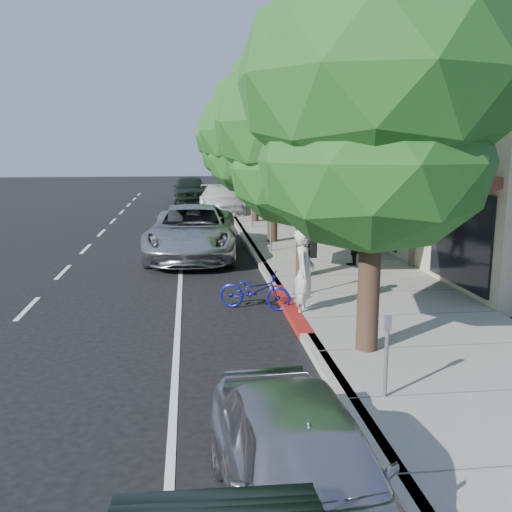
{
  "coord_description": "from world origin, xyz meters",
  "views": [
    {
      "loc": [
        -2.3,
        -11.7,
        3.86
      ],
      "look_at": [
        -0.8,
        1.03,
        1.35
      ],
      "focal_mm": 40.0,
      "sensor_mm": 36.0,
      "label": 1
    }
  ],
  "objects": [
    {
      "name": "storefront_building",
      "position": [
        9.6,
        18.0,
        3.5
      ],
      "size": [
        10.0,
        36.0,
        7.0
      ],
      "primitive_type": "cube",
      "color": "#C2B995",
      "rests_on": "ground"
    },
    {
      "name": "street_tree_1",
      "position": [
        0.9,
        4.0,
        4.34
      ],
      "size": [
        5.03,
        5.03,
        7.25
      ],
      "color": "black",
      "rests_on": "ground"
    },
    {
      "name": "street_tree_3",
      "position": [
        0.9,
        16.0,
        4.4
      ],
      "size": [
        5.54,
        5.54,
        7.48
      ],
      "color": "black",
      "rests_on": "ground"
    },
    {
      "name": "street_tree_4",
      "position": [
        0.9,
        22.0,
        4.32
      ],
      "size": [
        4.68,
        4.68,
        7.12
      ],
      "color": "black",
      "rests_on": "ground"
    },
    {
      "name": "silver_suv",
      "position": [
        -2.2,
        8.0,
        0.89
      ],
      "size": [
        3.37,
        6.59,
        1.78
      ],
      "primitive_type": "imported",
      "rotation": [
        0.0,
        0.0,
        -0.07
      ],
      "color": "#B3B3B8",
      "rests_on": "ground"
    },
    {
      "name": "pedestrian",
      "position": [
        2.78,
        5.39,
        0.98
      ],
      "size": [
        1.01,
        0.94,
        1.66
      ],
      "primitive_type": "imported",
      "rotation": [
        0.0,
        0.0,
        3.63
      ],
      "color": "black",
      "rests_on": "sidewalk"
    },
    {
      "name": "dark_suv_far",
      "position": [
        -2.2,
        26.79,
        0.92
      ],
      "size": [
        2.3,
        5.47,
        1.85
      ],
      "primitive_type": "imported",
      "rotation": [
        0.0,
        0.0,
        0.02
      ],
      "color": "black",
      "rests_on": "ground"
    },
    {
      "name": "street_tree_5",
      "position": [
        0.9,
        28.0,
        4.32
      ],
      "size": [
        5.52,
        5.52,
        7.37
      ],
      "color": "black",
      "rests_on": "ground"
    },
    {
      "name": "street_tree_2",
      "position": [
        0.9,
        10.0,
        4.6
      ],
      "size": [
        4.59,
        4.59,
        7.46
      ],
      "color": "black",
      "rests_on": "ground"
    },
    {
      "name": "ground",
      "position": [
        0.0,
        0.0,
        0.0
      ],
      "size": [
        120.0,
        120.0,
        0.0
      ],
      "primitive_type": "plane",
      "color": "black",
      "rests_on": "ground"
    },
    {
      "name": "sidewalk",
      "position": [
        2.3,
        8.0,
        0.07
      ],
      "size": [
        4.6,
        56.0,
        0.15
      ],
      "primitive_type": "cube",
      "color": "gray",
      "rests_on": "ground"
    },
    {
      "name": "curb_red_segment",
      "position": [
        0.0,
        1.0,
        0.07
      ],
      "size": [
        0.32,
        4.0,
        0.15
      ],
      "primitive_type": "cube",
      "color": "maroon",
      "rests_on": "ground"
    },
    {
      "name": "near_car_a",
      "position": [
        -1.23,
        -6.6,
        0.68
      ],
      "size": [
        1.88,
        4.09,
        1.36
      ],
      "primitive_type": "imported",
      "rotation": [
        0.0,
        0.0,
        0.07
      ],
      "color": "#A9A9AE",
      "rests_on": "ground"
    },
    {
      "name": "bicycle",
      "position": [
        -0.8,
        1.34,
        0.46
      ],
      "size": [
        1.84,
        1.19,
        0.91
      ],
      "primitive_type": "imported",
      "rotation": [
        0.0,
        0.0,
        1.21
      ],
      "color": "navy",
      "rests_on": "ground"
    },
    {
      "name": "curb",
      "position": [
        0.0,
        8.0,
        0.07
      ],
      "size": [
        0.3,
        56.0,
        0.15
      ],
      "primitive_type": "cube",
      "color": "#9E998E",
      "rests_on": "ground"
    },
    {
      "name": "cyclist",
      "position": [
        0.25,
        0.6,
        1.01
      ],
      "size": [
        0.7,
        0.86,
        2.02
      ],
      "primitive_type": "imported",
      "rotation": [
        0.0,
        0.0,
        1.24
      ],
      "color": "silver",
      "rests_on": "ground"
    },
    {
      "name": "street_tree_0",
      "position": [
        0.9,
        -2.0,
        4.82
      ],
      "size": [
        4.84,
        4.84,
        7.82
      ],
      "color": "black",
      "rests_on": "ground"
    },
    {
      "name": "dark_sedan",
      "position": [
        -2.2,
        9.18,
        0.81
      ],
      "size": [
        1.73,
        4.91,
        1.61
      ],
      "primitive_type": "imported",
      "rotation": [
        0.0,
        0.0,
        -0.0
      ],
      "color": "#212327",
      "rests_on": "ground"
    },
    {
      "name": "white_pickup",
      "position": [
        -0.5,
        20.31,
        0.78
      ],
      "size": [
        2.48,
        5.51,
        1.57
      ],
      "primitive_type": "imported",
      "rotation": [
        0.0,
        0.0,
        0.05
      ],
      "color": "white",
      "rests_on": "ground"
    }
  ]
}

